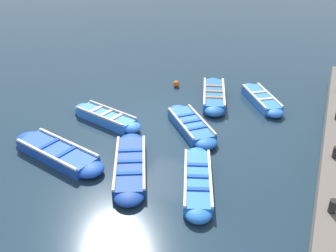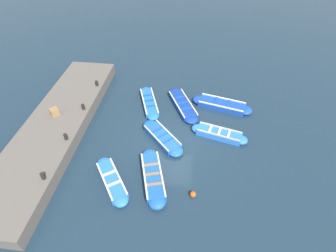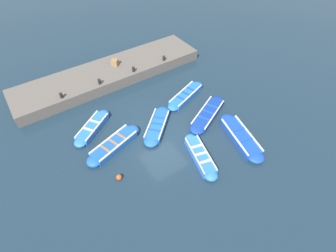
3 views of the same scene
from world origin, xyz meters
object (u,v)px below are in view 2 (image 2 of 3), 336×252
Objects in this scene: boat_end_of_row at (219,134)px; bollard_mid_south at (66,137)px; bollard_north at (97,83)px; wooden_crate at (55,112)px; bollard_mid_north at (83,107)px; boat_centre at (222,105)px; boat_outer_left at (149,103)px; bollard_south at (43,176)px; boat_stern_in at (153,177)px; boat_inner_gap at (112,180)px; buoy_orange_near at (193,194)px; boat_broadside at (162,137)px; boat_mid_row at (183,105)px.

bollard_mid_south is (8.22, 2.00, 0.76)m from boat_end_of_row.
wooden_crate is at bearing 66.00° from bollard_north.
wooden_crate is (1.47, 3.30, 0.04)m from bollard_north.
wooden_crate is (1.47, -1.87, 0.04)m from bollard_mid_south.
bollard_mid_north is at bearing -90.00° from bollard_mid_south.
boat_outer_left is at bearing 3.91° from boat_centre.
bollard_south is at bearing 108.26° from wooden_crate.
boat_stern_in is at bearing 163.45° from bollard_mid_south.
wooden_crate is at bearing 25.98° from bollard_mid_north.
boat_inner_gap is 8.70× the size of bollard_mid_north.
boat_stern_in is at bearing -19.98° from buoy_orange_near.
boat_stern_in is 7.20m from boat_centre.
boat_end_of_row is 0.90× the size of boat_stern_in.
boat_stern_in is at bearing 101.75° from boat_outer_left.
bollard_mid_south is 0.80× the size of wooden_crate.
boat_stern_in is 10.68× the size of bollard_north.
bollard_mid_south is 2.38m from wooden_crate.
buoy_orange_near is at bearing 162.44° from bollard_mid_south.
boat_centre reaches higher than buoy_orange_near.
wooden_crate reaches higher than boat_inner_gap.
boat_broadside is 4.03m from buoy_orange_near.
boat_broadside is 5.19m from bollard_mid_north.
boat_end_of_row is 6.56m from boat_inner_gap.
buoy_orange_near is at bearing 72.87° from boat_end_of_row.
boat_end_of_row is at bearing 85.12° from boat_centre.
buoy_orange_near is at bearing 116.00° from boat_outer_left.
boat_end_of_row is 7.67× the size of wooden_crate.
buoy_orange_near is at bearing 160.02° from boat_stern_in.
bollard_mid_south is at bearing -32.92° from boat_inner_gap.
boat_centre is 8.78m from bollard_mid_north.
bollard_mid_north is (8.46, 2.22, 0.76)m from boat_centre.
bollard_south is 1.20× the size of buoy_orange_near.
boat_stern_in is 8.52× the size of wooden_crate.
boat_stern_in is 7.24m from wooden_crate.
boat_broadside is 0.83× the size of boat_stern_in.
boat_mid_row is 6.06m from boat_stern_in.
boat_broadside is at bearing -141.82° from bollard_south.
wooden_crate is 1.50× the size of buoy_orange_near.
boat_outer_left is at bearing -117.52° from bollard_south.
boat_mid_row is (-2.23, -0.04, -0.01)m from boat_outer_left.
bollard_south is at bearing 3.22° from buoy_orange_near.
boat_mid_row is 1.05× the size of boat_stern_in.
boat_broadside is 8.87× the size of bollard_south.
boat_mid_row is 2.57m from boat_centre.
boat_broadside is 0.92× the size of boat_end_of_row.
buoy_orange_near is (1.29, 4.19, -0.04)m from boat_end_of_row.
boat_mid_row is at bearing -81.36° from buoy_orange_near.
boat_inner_gap is at bearing 139.48° from wooden_crate.
bollard_north is (5.91, -0.65, 0.78)m from boat_mid_row.
bollard_south is (0.00, 7.75, 0.00)m from bollard_north.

